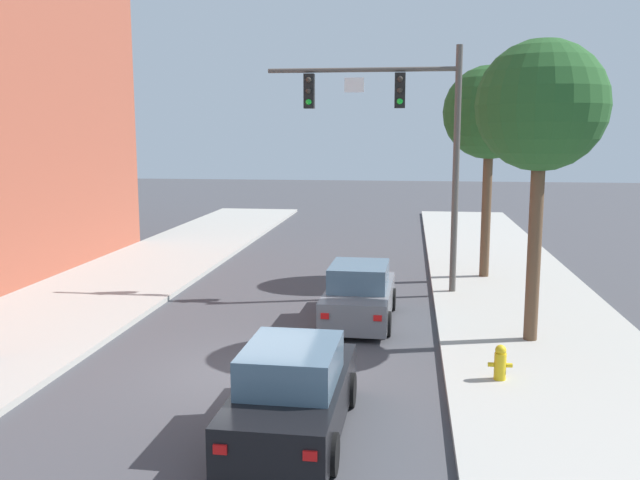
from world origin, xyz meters
TOP-DOWN VIEW (x-y plane):
  - ground_plane at (0.00, 0.00)m, footprint 120.00×120.00m
  - sidewalk_right at (6.50, 0.00)m, footprint 5.00×60.00m
  - traffic_signal_mast at (2.97, 7.75)m, footprint 5.90×0.38m
  - car_lead_grey at (1.92, 4.42)m, footprint 1.91×4.27m
  - car_following_black at (1.33, -2.74)m, footprint 1.90×4.27m
  - fire_hydrant at (5.08, -0.02)m, footprint 0.48×0.24m
  - street_tree_nearest at (6.15, 2.84)m, footprint 3.00×3.00m
  - street_tree_second at (5.82, 10.21)m, footprint 3.12×3.12m

SIDE VIEW (x-z plane):
  - ground_plane at x=0.00m, z-range 0.00..0.00m
  - sidewalk_right at x=6.50m, z-range 0.00..0.15m
  - fire_hydrant at x=5.08m, z-range 0.15..0.87m
  - car_lead_grey at x=1.92m, z-range -0.08..1.52m
  - car_following_black at x=1.33m, z-range -0.08..1.52m
  - traffic_signal_mast at x=2.97m, z-range 1.56..9.06m
  - street_tree_nearest at x=6.15m, z-range 2.11..9.13m
  - street_tree_second at x=5.82m, z-range 2.11..9.26m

